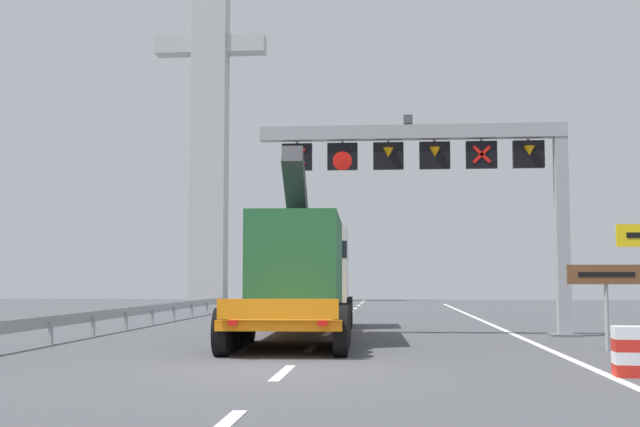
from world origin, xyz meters
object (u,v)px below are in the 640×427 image
(heavy_haul_truck_orange, at_px, (304,272))
(bridge_pylon_distant, at_px, (210,90))
(overhead_lane_gantry, at_px, (451,165))
(tourist_info_sign_brown, at_px, (606,283))

(heavy_haul_truck_orange, distance_m, bridge_pylon_distant, 42.92)
(overhead_lane_gantry, distance_m, tourist_info_sign_brown, 7.25)
(overhead_lane_gantry, height_order, bridge_pylon_distant, bridge_pylon_distant)
(overhead_lane_gantry, relative_size, heavy_haul_truck_orange, 0.70)
(overhead_lane_gantry, xyz_separation_m, heavy_haul_truck_orange, (-4.65, 0.03, -3.35))
(heavy_haul_truck_orange, bearing_deg, overhead_lane_gantry, -0.40)
(overhead_lane_gantry, bearing_deg, bridge_pylon_distant, 112.92)
(bridge_pylon_distant, bearing_deg, heavy_haul_truck_orange, -73.18)
(heavy_haul_truck_orange, xyz_separation_m, tourist_info_sign_brown, (7.98, -5.31, -0.35))
(overhead_lane_gantry, height_order, heavy_haul_truck_orange, overhead_lane_gantry)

